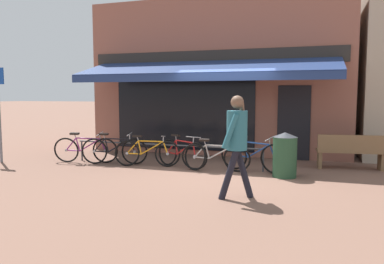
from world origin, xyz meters
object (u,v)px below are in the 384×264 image
(bicycle_red, at_px, (181,153))
(bicycle_silver, at_px, (215,157))
(bicycle_black, at_px, (114,150))
(bicycle_orange, at_px, (147,152))
(bicycle_blue, at_px, (254,156))
(pedestrian_adult, at_px, (237,135))
(bicycle_purple, at_px, (85,149))
(park_bench, at_px, (351,151))
(litter_bin, at_px, (285,155))

(bicycle_red, xyz_separation_m, bicycle_silver, (0.95, -0.19, -0.02))
(bicycle_black, height_order, bicycle_silver, bicycle_black)
(bicycle_orange, distance_m, bicycle_silver, 1.84)
(bicycle_blue, xyz_separation_m, pedestrian_adult, (0.06, -2.38, 0.75))
(bicycle_purple, distance_m, park_bench, 6.85)
(litter_bin, bearing_deg, bicycle_red, 173.22)
(bicycle_purple, relative_size, pedestrian_adult, 0.95)
(bicycle_red, xyz_separation_m, litter_bin, (2.58, -0.31, 0.14))
(litter_bin, relative_size, park_bench, 0.62)
(bicycle_blue, xyz_separation_m, litter_bin, (0.75, -0.32, 0.12))
(park_bench, bearing_deg, bicycle_blue, -161.44)
(bicycle_purple, relative_size, litter_bin, 1.74)
(bicycle_silver, xyz_separation_m, pedestrian_adult, (0.95, -2.17, 0.78))
(pedestrian_adult, bearing_deg, bicycle_silver, 105.32)
(bicycle_orange, bearing_deg, bicycle_black, 169.54)
(bicycle_black, relative_size, litter_bin, 1.73)
(bicycle_black, bearing_deg, bicycle_red, -9.63)
(bicycle_blue, xyz_separation_m, park_bench, (2.23, 1.04, 0.08))
(bicycle_purple, relative_size, bicycle_blue, 1.00)
(bicycle_orange, bearing_deg, bicycle_silver, -15.25)
(bicycle_red, xyz_separation_m, park_bench, (4.06, 1.06, 0.09))
(bicycle_black, relative_size, pedestrian_adult, 0.94)
(pedestrian_adult, relative_size, park_bench, 1.13)
(bicycle_silver, height_order, bicycle_blue, bicycle_blue)
(bicycle_orange, bearing_deg, bicycle_purple, 170.55)
(park_bench, bearing_deg, bicycle_silver, -164.76)
(bicycle_blue, distance_m, park_bench, 2.46)
(bicycle_orange, height_order, bicycle_blue, bicycle_blue)
(bicycle_orange, xyz_separation_m, park_bench, (4.96, 1.17, 0.10))
(bicycle_red, bearing_deg, bicycle_black, -149.76)
(bicycle_black, height_order, pedestrian_adult, pedestrian_adult)
(bicycle_blue, bearing_deg, litter_bin, -6.42)
(bicycle_black, height_order, park_bench, park_bench)
(bicycle_black, height_order, litter_bin, litter_bin)
(bicycle_purple, xyz_separation_m, park_bench, (6.73, 1.27, 0.09))
(litter_bin, bearing_deg, bicycle_black, 177.92)
(bicycle_silver, distance_m, litter_bin, 1.65)
(bicycle_silver, bearing_deg, litter_bin, -7.63)
(bicycle_black, height_order, bicycle_red, bicycle_red)
(bicycle_purple, bearing_deg, bicycle_red, -8.63)
(bicycle_red, xyz_separation_m, pedestrian_adult, (1.90, -2.36, 0.76))
(bicycle_silver, bearing_deg, bicycle_red, 165.41)
(pedestrian_adult, xyz_separation_m, park_bench, (2.16, 3.42, -0.67))
(bicycle_black, bearing_deg, litter_bin, -16.31)
(bicycle_purple, bearing_deg, bicycle_silver, -12.77)
(bicycle_orange, bearing_deg, bicycle_blue, -10.22)
(bicycle_red, bearing_deg, park_bench, 40.26)
(bicycle_silver, relative_size, pedestrian_adult, 0.92)
(pedestrian_adult, bearing_deg, bicycle_orange, 132.72)
(bicycle_black, bearing_deg, bicycle_orange, -11.87)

